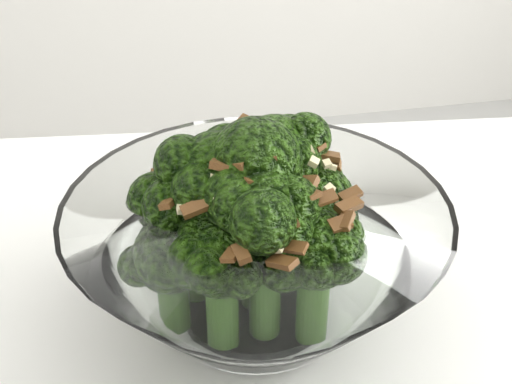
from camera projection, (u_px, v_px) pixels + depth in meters
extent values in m
cylinder|color=white|center=(256.00, 312.00, 0.48)|extent=(0.10, 0.10, 0.01)
cylinder|color=#2E5516|center=(274.00, 229.00, 0.47)|extent=(0.02, 0.02, 0.08)
sphere|color=#284E0E|center=(275.00, 156.00, 0.44)|extent=(0.05, 0.05, 0.05)
cylinder|color=#2E5516|center=(265.00, 283.00, 0.43)|extent=(0.02, 0.02, 0.08)
sphere|color=#284E0E|center=(266.00, 212.00, 0.40)|extent=(0.05, 0.05, 0.05)
cylinder|color=#2E5516|center=(219.00, 247.00, 0.46)|extent=(0.02, 0.02, 0.08)
sphere|color=#284E0E|center=(217.00, 175.00, 0.43)|extent=(0.05, 0.05, 0.05)
cylinder|color=#2E5516|center=(256.00, 247.00, 0.45)|extent=(0.02, 0.02, 0.09)
sphere|color=#284E0E|center=(256.00, 164.00, 0.41)|extent=(0.06, 0.06, 0.06)
cylinder|color=#2E5516|center=(174.00, 299.00, 0.44)|extent=(0.02, 0.02, 0.04)
sphere|color=#284E0E|center=(170.00, 257.00, 0.42)|extent=(0.05, 0.05, 0.05)
cylinder|color=#2E5516|center=(316.00, 237.00, 0.49)|extent=(0.02, 0.02, 0.05)
sphere|color=#284E0E|center=(318.00, 197.00, 0.48)|extent=(0.04, 0.04, 0.04)
cylinder|color=#2E5516|center=(313.00, 302.00, 0.43)|extent=(0.02, 0.02, 0.06)
sphere|color=#284E0E|center=(316.00, 250.00, 0.41)|extent=(0.05, 0.05, 0.05)
cylinder|color=#2E5516|center=(250.00, 230.00, 0.50)|extent=(0.02, 0.02, 0.05)
sphere|color=#284E0E|center=(250.00, 188.00, 0.48)|extent=(0.04, 0.04, 0.04)
cylinder|color=#2E5516|center=(314.00, 258.00, 0.46)|extent=(0.02, 0.02, 0.06)
sphere|color=#284E0E|center=(317.00, 202.00, 0.44)|extent=(0.05, 0.05, 0.05)
cylinder|color=#2E5516|center=(194.00, 259.00, 0.46)|extent=(0.02, 0.02, 0.06)
sphere|color=#284E0E|center=(190.00, 205.00, 0.44)|extent=(0.05, 0.05, 0.05)
cylinder|color=#2E5516|center=(222.00, 310.00, 0.43)|extent=(0.02, 0.02, 0.05)
sphere|color=#284E0E|center=(221.00, 259.00, 0.41)|extent=(0.05, 0.05, 0.05)
cube|color=brown|center=(170.00, 202.00, 0.41)|extent=(0.01, 0.02, 0.01)
cube|color=brown|center=(282.00, 222.00, 0.38)|extent=(0.02, 0.02, 0.01)
cube|color=brown|center=(273.00, 136.00, 0.46)|extent=(0.02, 0.01, 0.01)
cube|color=brown|center=(295.00, 247.00, 0.38)|extent=(0.02, 0.01, 0.01)
cube|color=brown|center=(307.00, 189.00, 0.39)|extent=(0.02, 0.02, 0.01)
cube|color=brown|center=(241.00, 142.00, 0.46)|extent=(0.02, 0.01, 0.01)
cube|color=brown|center=(340.00, 224.00, 0.39)|extent=(0.01, 0.01, 0.01)
cube|color=brown|center=(308.00, 193.00, 0.39)|extent=(0.01, 0.02, 0.01)
cube|color=brown|center=(350.00, 195.00, 0.41)|extent=(0.01, 0.01, 0.01)
cube|color=brown|center=(283.00, 145.00, 0.48)|extent=(0.02, 0.01, 0.01)
cube|color=brown|center=(271.00, 156.00, 0.40)|extent=(0.01, 0.02, 0.01)
cube|color=brown|center=(279.00, 140.00, 0.44)|extent=(0.02, 0.02, 0.01)
cube|color=brown|center=(196.00, 157.00, 0.47)|extent=(0.01, 0.01, 0.01)
cube|color=brown|center=(346.00, 221.00, 0.39)|extent=(0.01, 0.01, 0.01)
cube|color=brown|center=(286.00, 225.00, 0.38)|extent=(0.01, 0.01, 0.01)
cube|color=brown|center=(273.00, 190.00, 0.39)|extent=(0.02, 0.02, 0.01)
cube|color=brown|center=(248.00, 212.00, 0.38)|extent=(0.02, 0.01, 0.01)
cube|color=brown|center=(229.00, 212.00, 0.39)|extent=(0.02, 0.02, 0.01)
cube|color=brown|center=(330.00, 156.00, 0.44)|extent=(0.01, 0.01, 0.01)
cube|color=brown|center=(178.00, 161.00, 0.45)|extent=(0.01, 0.01, 0.01)
cube|color=brown|center=(349.00, 206.00, 0.40)|extent=(0.02, 0.01, 0.01)
cube|color=brown|center=(313.00, 145.00, 0.43)|extent=(0.01, 0.02, 0.01)
cube|color=brown|center=(159.00, 177.00, 0.44)|extent=(0.01, 0.01, 0.01)
cube|color=brown|center=(213.00, 139.00, 0.44)|extent=(0.01, 0.01, 0.01)
cube|color=brown|center=(231.00, 255.00, 0.37)|extent=(0.01, 0.02, 0.01)
cube|color=brown|center=(254.00, 183.00, 0.39)|extent=(0.02, 0.01, 0.01)
cube|color=brown|center=(282.00, 262.00, 0.37)|extent=(0.02, 0.02, 0.01)
cube|color=brown|center=(212.00, 145.00, 0.46)|extent=(0.01, 0.02, 0.01)
cube|color=brown|center=(196.00, 208.00, 0.39)|extent=(0.02, 0.01, 0.01)
cube|color=brown|center=(225.00, 166.00, 0.40)|extent=(0.02, 0.01, 0.01)
cube|color=brown|center=(241.00, 253.00, 0.37)|extent=(0.01, 0.01, 0.01)
cube|color=brown|center=(244.00, 161.00, 0.39)|extent=(0.02, 0.02, 0.01)
cube|color=brown|center=(270.00, 222.00, 0.38)|extent=(0.02, 0.01, 0.01)
cube|color=brown|center=(274.00, 224.00, 0.38)|extent=(0.01, 0.02, 0.01)
cube|color=brown|center=(194.00, 149.00, 0.46)|extent=(0.02, 0.01, 0.01)
cube|color=brown|center=(184.00, 161.00, 0.44)|extent=(0.01, 0.02, 0.01)
cube|color=brown|center=(323.00, 199.00, 0.39)|extent=(0.02, 0.01, 0.01)
cube|color=brown|center=(214.00, 149.00, 0.46)|extent=(0.02, 0.02, 0.01)
cube|color=brown|center=(232.00, 144.00, 0.47)|extent=(0.02, 0.01, 0.01)
cube|color=brown|center=(241.00, 126.00, 0.42)|extent=(0.02, 0.02, 0.01)
cube|color=brown|center=(328.00, 167.00, 0.44)|extent=(0.02, 0.01, 0.01)
cube|color=beige|center=(213.00, 176.00, 0.40)|extent=(0.00, 0.00, 0.00)
cube|color=beige|center=(306.00, 152.00, 0.42)|extent=(0.01, 0.01, 0.01)
cube|color=beige|center=(218.00, 201.00, 0.39)|extent=(0.01, 0.01, 0.00)
cube|color=beige|center=(318.00, 150.00, 0.45)|extent=(0.01, 0.01, 0.01)
cube|color=beige|center=(178.00, 161.00, 0.43)|extent=(0.01, 0.01, 0.01)
cube|color=beige|center=(310.00, 151.00, 0.42)|extent=(0.01, 0.01, 0.01)
cube|color=beige|center=(303.00, 186.00, 0.39)|extent=(0.00, 0.00, 0.00)
cube|color=beige|center=(199.00, 149.00, 0.43)|extent=(0.01, 0.01, 0.01)
cube|color=beige|center=(333.00, 167.00, 0.42)|extent=(0.01, 0.01, 0.00)
cube|color=beige|center=(279.00, 248.00, 0.37)|extent=(0.01, 0.01, 0.01)
cube|color=beige|center=(181.00, 209.00, 0.40)|extent=(0.01, 0.01, 0.01)
cube|color=beige|center=(327.00, 164.00, 0.42)|extent=(0.01, 0.01, 0.01)
cube|color=beige|center=(221.00, 143.00, 0.47)|extent=(0.01, 0.01, 0.01)
cube|color=beige|center=(329.00, 189.00, 0.40)|extent=(0.01, 0.01, 0.01)
cube|color=beige|center=(213.00, 146.00, 0.45)|extent=(0.01, 0.01, 0.01)
cube|color=beige|center=(259.00, 142.00, 0.47)|extent=(0.01, 0.01, 0.00)
cube|color=beige|center=(241.00, 132.00, 0.40)|extent=(0.01, 0.00, 0.00)
cube|color=beige|center=(314.00, 162.00, 0.41)|extent=(0.01, 0.01, 0.01)
cube|color=beige|center=(238.00, 136.00, 0.46)|extent=(0.01, 0.00, 0.00)
cube|color=beige|center=(195.00, 180.00, 0.40)|extent=(0.01, 0.01, 0.01)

